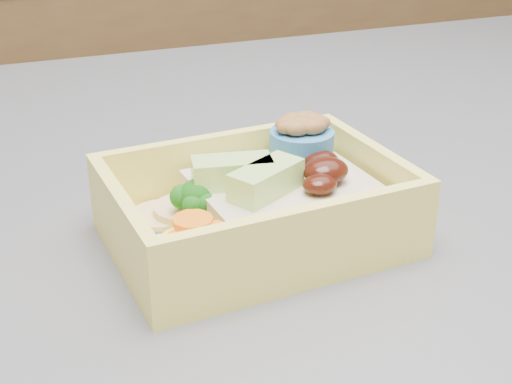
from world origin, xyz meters
name	(u,v)px	position (x,y,z in m)	size (l,w,h in m)	color
bento_box	(263,205)	(-0.16, -0.19, 0.94)	(0.20, 0.15, 0.07)	#FDEC68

